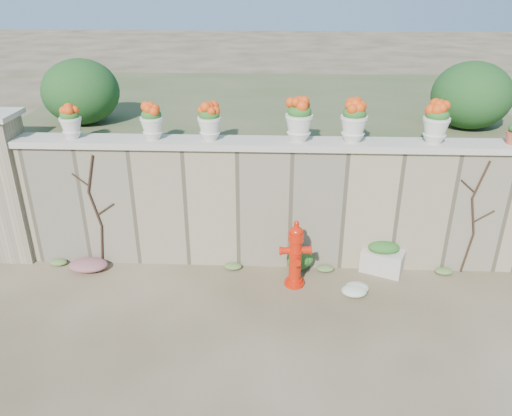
{
  "coord_description": "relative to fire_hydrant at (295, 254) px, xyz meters",
  "views": [
    {
      "loc": [
        0.18,
        -5.45,
        4.37
      ],
      "look_at": [
        -0.12,
        1.4,
        1.16
      ],
      "focal_mm": 35.0,
      "sensor_mm": 36.0,
      "label": 1
    }
  ],
  "objects": [
    {
      "name": "urn_pot_4",
      "position": [
        0.82,
        0.71,
        1.86
      ],
      "size": [
        0.4,
        0.4,
        0.63
      ],
      "color": "beige",
      "rests_on": "wall_cap"
    },
    {
      "name": "planter_box",
      "position": [
        1.42,
        0.45,
        -0.3
      ],
      "size": [
        0.74,
        0.6,
        0.53
      ],
      "rotation": [
        0.0,
        0.0,
        -0.42
      ],
      "color": "#BCB49F",
      "rests_on": "ground"
    },
    {
      "name": "urn_pot_0",
      "position": [
        -3.44,
        0.71,
        1.8
      ],
      "size": [
        0.33,
        0.33,
        0.52
      ],
      "color": "beige",
      "rests_on": "wall_cap"
    },
    {
      "name": "urn_pot_5",
      "position": [
        2.02,
        0.71,
        1.85
      ],
      "size": [
        0.39,
        0.39,
        0.61
      ],
      "color": "beige",
      "rests_on": "wall_cap"
    },
    {
      "name": "vine_right",
      "position": [
        2.74,
        0.49,
        0.44
      ],
      "size": [
        0.6,
        0.04,
        1.91
      ],
      "color": "black",
      "rests_on": "ground"
    },
    {
      "name": "back_shrub_right",
      "position": [
        2.91,
        1.91,
        2.0
      ],
      "size": [
        1.3,
        1.3,
        1.1
      ],
      "primitive_type": "ellipsoid",
      "color": "#143814",
      "rests_on": "raised_fill"
    },
    {
      "name": "magenta_clump",
      "position": [
        -3.3,
        0.32,
        -0.44
      ],
      "size": [
        0.8,
        0.53,
        0.21
      ],
      "primitive_type": "ellipsoid",
      "color": "#B42468",
      "rests_on": "ground"
    },
    {
      "name": "raised_fill",
      "position": [
        -0.49,
        3.91,
        0.45
      ],
      "size": [
        9.0,
        6.0,
        2.0
      ],
      "primitive_type": "cube",
      "color": "#384C23",
      "rests_on": "ground"
    },
    {
      "name": "urn_pot_2",
      "position": [
        -1.32,
        0.71,
        1.83
      ],
      "size": [
        0.36,
        0.36,
        0.56
      ],
      "color": "beige",
      "rests_on": "wall_cap"
    },
    {
      "name": "vine_left",
      "position": [
        -3.16,
        0.49,
        0.44
      ],
      "size": [
        0.6,
        0.04,
        1.91
      ],
      "color": "black",
      "rests_on": "ground"
    },
    {
      "name": "green_shrub",
      "position": [
        0.15,
        0.35,
        -0.29
      ],
      "size": [
        0.54,
        0.49,
        0.52
      ],
      "primitive_type": "ellipsoid",
      "color": "#1E5119",
      "rests_on": "ground"
    },
    {
      "name": "white_flowers",
      "position": [
        0.97,
        -0.23,
        -0.46
      ],
      "size": [
        0.52,
        0.42,
        0.19
      ],
      "primitive_type": "ellipsoid",
      "color": "white",
      "rests_on": "ground"
    },
    {
      "name": "wall_cap",
      "position": [
        -0.49,
        0.71,
        1.5
      ],
      "size": [
        8.1,
        0.52,
        0.1
      ],
      "primitive_type": "cube",
      "color": "#BCB49F",
      "rests_on": "stone_wall"
    },
    {
      "name": "urn_pot_1",
      "position": [
        -2.19,
        0.71,
        1.82
      ],
      "size": [
        0.35,
        0.35,
        0.55
      ],
      "color": "beige",
      "rests_on": "wall_cap"
    },
    {
      "name": "ground",
      "position": [
        -0.49,
        -1.09,
        -0.55
      ],
      "size": [
        80.0,
        80.0,
        0.0
      ],
      "primitive_type": "plane",
      "color": "#473923",
      "rests_on": "ground"
    },
    {
      "name": "urn_pot_3",
      "position": [
        0.01,
        0.71,
        1.87
      ],
      "size": [
        0.41,
        0.41,
        0.65
      ],
      "color": "beige",
      "rests_on": "wall_cap"
    },
    {
      "name": "fire_hydrant",
      "position": [
        0.0,
        0.0,
        0.0
      ],
      "size": [
        0.47,
        0.34,
        1.09
      ],
      "rotation": [
        0.0,
        0.0,
        0.1
      ],
      "color": "red",
      "rests_on": "ground"
    },
    {
      "name": "stone_wall",
      "position": [
        -0.49,
        0.71,
        0.45
      ],
      "size": [
        8.0,
        0.4,
        2.0
      ],
      "primitive_type": "cube",
      "color": "gray",
      "rests_on": "ground"
    },
    {
      "name": "gate_pillar",
      "position": [
        -4.64,
        0.71,
        0.71
      ],
      "size": [
        0.72,
        0.72,
        2.48
      ],
      "color": "gray",
      "rests_on": "ground"
    },
    {
      "name": "back_shrub_left",
      "position": [
        -3.69,
        1.91,
        2.0
      ],
      "size": [
        1.3,
        1.3,
        1.1
      ],
      "primitive_type": "ellipsoid",
      "color": "#143814",
      "rests_on": "raised_fill"
    }
  ]
}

